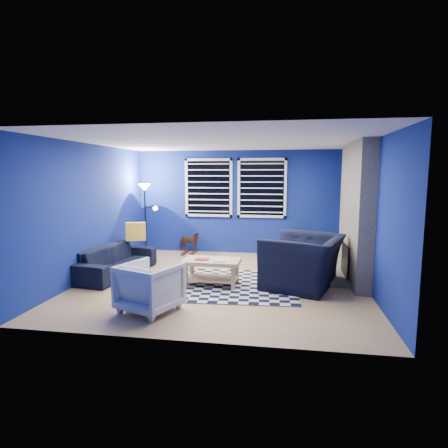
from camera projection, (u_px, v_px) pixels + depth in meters
name	position (u px, v px, depth m)	size (l,w,h in m)	color
floor	(222.00, 281.00, 6.83)	(5.00, 5.00, 0.00)	tan
ceiling	(222.00, 142.00, 6.49)	(5.00, 5.00, 0.00)	white
wall_back	(239.00, 202.00, 9.11)	(5.00, 5.00, 0.00)	navy
wall_left	(92.00, 211.00, 7.06)	(5.00, 5.00, 0.00)	navy
wall_right	(369.00, 216.00, 6.27)	(5.00, 5.00, 0.00)	navy
fireplace	(355.00, 215.00, 6.79)	(0.65, 2.00, 2.50)	gray
window_left	(209.00, 188.00, 9.14)	(1.17, 0.06, 1.42)	black
window_right	(262.00, 188.00, 8.94)	(1.17, 0.06, 1.42)	black
tv	(347.00, 199.00, 8.21)	(0.07, 1.00, 0.58)	black
rug	(224.00, 284.00, 6.59)	(2.50, 2.00, 0.02)	black
sofa	(116.00, 261.00, 7.21)	(0.75, 1.92, 0.56)	black
armchair_big	(303.00, 261.00, 6.45)	(1.19, 1.37, 0.89)	black
armchair_bent	(150.00, 287.00, 5.32)	(0.75, 0.77, 0.70)	gray
rocking_horse	(189.00, 241.00, 9.14)	(0.55, 0.25, 0.46)	#472D17
coffee_table	(212.00, 267.00, 6.52)	(0.98, 0.58, 0.49)	tan
cabinet	(296.00, 245.00, 8.78)	(0.71, 0.56, 0.61)	tan
floor_lamp	(146.00, 197.00, 8.77)	(0.46, 0.29, 1.70)	black
throw_pillow	(136.00, 232.00, 7.77)	(0.40, 0.12, 0.38)	yellow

